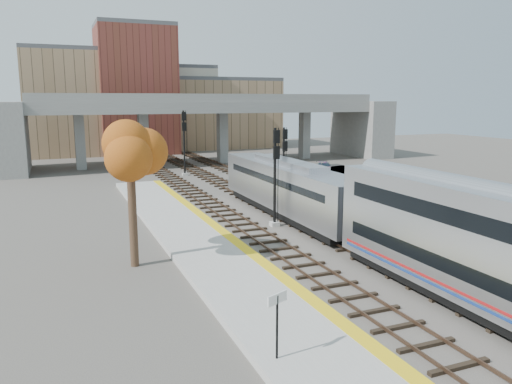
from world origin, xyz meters
name	(u,v)px	position (x,y,z in m)	size (l,w,h in m)	color
ground	(361,263)	(0.00, 0.00, 0.00)	(160.00, 160.00, 0.00)	#47423D
platform	(237,277)	(-7.25, 0.00, 0.17)	(4.50, 60.00, 0.35)	#9E9E99
yellow_strip	(272,269)	(-5.35, 0.00, 0.35)	(0.70, 60.00, 0.01)	yellow
tracks	(280,213)	(0.93, 12.50, 0.08)	(10.70, 95.00, 0.25)	black
overpass	(208,121)	(4.92, 45.00, 5.81)	(54.00, 12.00, 9.50)	slate
buildings_far	(152,105)	(1.26, 66.57, 7.88)	(43.00, 21.00, 20.60)	#9E7D5B
parking_lot	(326,176)	(14.00, 28.00, 0.02)	(14.00, 18.00, 0.04)	black
locomotive	(288,187)	(1.00, 11.30, 2.28)	(3.02, 19.05, 4.10)	#A8AAB2
signal_mast_near	(275,179)	(-1.10, 9.06, 3.39)	(0.60, 0.64, 6.90)	#9E9E99
signal_mast_mid	(284,167)	(3.00, 16.32, 3.09)	(0.60, 0.64, 6.46)	#9E9E99
signal_mast_far	(184,143)	(-1.10, 34.59, 3.83)	(0.60, 0.64, 7.54)	#9E9E99
station_sign	(277,312)	(-8.79, -8.12, 1.98)	(0.84, 0.41, 2.27)	black
tree	(130,152)	(-11.55, 4.17, 6.13)	(3.60, 3.60, 8.27)	#382619
car_a	(310,176)	(10.34, 25.23, 0.64)	(1.42, 3.54, 1.21)	#99999E
car_b	(342,172)	(15.24, 26.53, 0.66)	(1.32, 3.78, 1.25)	#99999E
car_c	(325,167)	(15.67, 31.22, 0.60)	(1.56, 3.83, 1.11)	#99999E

